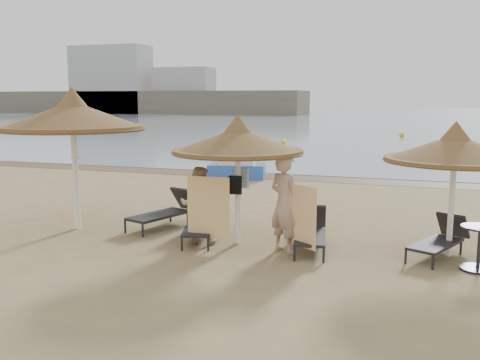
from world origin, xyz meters
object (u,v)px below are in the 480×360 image
object	(u,v)px
lounger_near_left	(200,223)
pedal_boat	(236,168)
palapa_left	(73,116)
lounger_near_right	(311,230)
palapa_right	(455,149)
person_right	(285,196)
side_table	(479,250)
palapa_center	(238,141)
lounger_far_right	(441,239)
lounger_far_left	(167,210)
person_left	(198,199)

from	to	relation	value
lounger_near_left	pedal_boat	size ratio (longest dim) A/B	0.79
palapa_left	pedal_boat	bearing A→B (deg)	84.33
lounger_near_right	pedal_boat	bearing A→B (deg)	108.37
palapa_right	person_right	size ratio (longest dim) A/B	1.15
lounger_near_left	side_table	world-z (taller)	side_table
palapa_right	palapa_center	bearing A→B (deg)	-173.50
palapa_center	lounger_far_right	distance (m)	4.15
palapa_center	person_right	xyz separation A→B (m)	(1.02, -0.32, -0.95)
lounger_far_left	side_table	distance (m)	6.40
pedal_boat	palapa_center	bearing A→B (deg)	-82.31
lounger_near_right	person_right	xyz separation A→B (m)	(-0.40, -0.48, 0.74)
person_right	lounger_near_right	bearing A→B (deg)	-99.55
palapa_right	lounger_far_left	world-z (taller)	palapa_right
person_left	palapa_center	bearing A→B (deg)	-175.35
lounger_near_left	palapa_center	bearing A→B (deg)	-22.93
lounger_far_left	lounger_near_right	distance (m)	3.45
lounger_near_right	lounger_far_right	distance (m)	2.36
lounger_near_left	side_table	bearing A→B (deg)	-20.83
lounger_far_left	pedal_boat	size ratio (longest dim) A/B	0.87
palapa_left	lounger_far_right	bearing A→B (deg)	2.91
lounger_near_left	person_right	distance (m)	2.06
lounger_near_left	lounger_near_right	size ratio (longest dim) A/B	0.98
palapa_center	lounger_near_right	size ratio (longest dim) A/B	1.46
lounger_far_left	lounger_far_right	bearing A→B (deg)	14.04
side_table	person_left	size ratio (longest dim) A/B	0.42
palapa_right	lounger_near_left	distance (m)	5.05
lounger_far_left	person_right	xyz separation A→B (m)	(2.99, -1.14, 0.71)
palapa_center	person_right	bearing A→B (deg)	-17.30
person_right	palapa_center	bearing A→B (deg)	13.07
lounger_far_right	side_table	bearing A→B (deg)	-24.14
palapa_center	palapa_left	bearing A→B (deg)	179.96
lounger_near_left	pedal_boat	bearing A→B (deg)	87.28
palapa_left	lounger_near_right	xyz separation A→B (m)	(5.15, 0.16, -2.12)
person_left	pedal_boat	size ratio (longest dim) A/B	0.81
palapa_left	person_left	xyz separation A→B (m)	(2.99, -0.21, -1.57)
palapa_left	lounger_far_left	bearing A→B (deg)	24.85
palapa_left	pedal_boat	distance (m)	8.58
palapa_center	side_table	bearing A→B (deg)	-3.56
palapa_center	palapa_right	xyz separation A→B (m)	(3.91, 0.45, -0.07)
lounger_near_left	person_left	bearing A→B (deg)	-88.09
palapa_right	person_left	bearing A→B (deg)	-171.99
palapa_left	lounger_near_right	bearing A→B (deg)	1.73
lounger_far_right	person_left	size ratio (longest dim) A/B	0.95
lounger_near_right	person_right	distance (m)	0.97
side_table	pedal_boat	size ratio (longest dim) A/B	0.34
lounger_near_right	side_table	distance (m)	2.96
lounger_far_left	lounger_far_right	xyz separation A→B (m)	(5.73, -0.44, -0.04)
lounger_near_right	lounger_far_right	size ratio (longest dim) A/B	1.04
palapa_center	side_table	world-z (taller)	palapa_center
lounger_far_right	palapa_center	bearing A→B (deg)	-149.85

